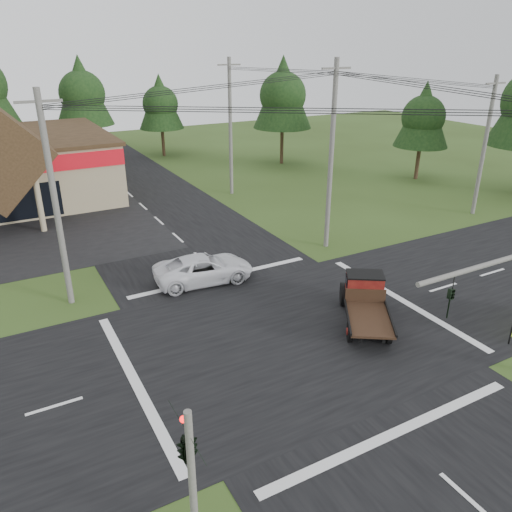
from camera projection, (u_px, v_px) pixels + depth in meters
ground at (287, 336)px, 22.65m from camera, size 120.00×120.00×0.00m
road_ns at (287, 336)px, 22.64m from camera, size 12.00×120.00×0.02m
road_ew at (287, 335)px, 22.64m from camera, size 120.00×12.00×0.02m
traffic_signal_corner at (187, 436)px, 12.05m from camera, size 0.53×2.48×4.40m
utility_pole_nw at (55, 201)px, 23.44m from camera, size 2.00×0.30×10.50m
utility_pole_ne at (331, 156)px, 30.29m from camera, size 2.00×0.30×11.50m
utility_pole_far at (485, 146)px, 36.72m from camera, size 2.00×0.30×10.20m
utility_pole_n at (230, 127)px, 41.63m from camera, size 2.00×0.30×11.20m
tree_row_d at (82, 91)px, 53.58m from camera, size 6.16×6.16×11.11m
tree_row_e at (160, 102)px, 56.02m from camera, size 5.04×5.04×9.09m
tree_side_ne at (283, 93)px, 51.84m from camera, size 6.16×6.16×11.11m
tree_side_e_near at (424, 115)px, 46.22m from camera, size 5.04×5.04×9.09m
antique_flatbed_truck at (366, 304)px, 23.18m from camera, size 4.50×5.43×2.17m
white_pickup at (204, 269)px, 27.53m from camera, size 5.69×3.07×1.52m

